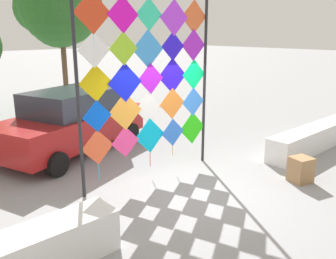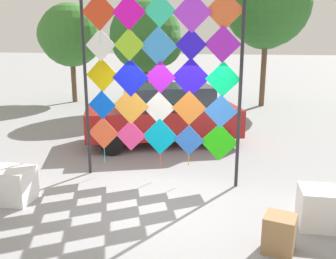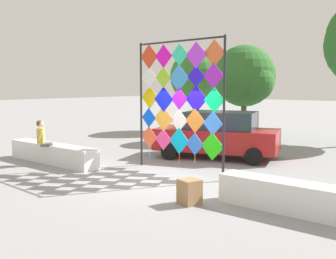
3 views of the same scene
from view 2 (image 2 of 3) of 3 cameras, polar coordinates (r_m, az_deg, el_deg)
The scene contains 7 objects.
ground at distance 7.08m, azimuth -1.27°, elevation -11.54°, with size 120.00×120.00×0.00m, color gray.
kite_display_rack at distance 7.71m, azimuth -1.29°, elevation 8.51°, with size 3.39×0.27×4.02m.
parked_car at distance 10.79m, azimuth -0.63°, elevation 2.38°, with size 4.77×3.21×1.70m.
cardboard_box_large at distance 5.82m, azimuth 16.80°, elevation -15.14°, with size 0.44×0.42×0.56m, color #9E754C.
tree_broadleaf at distance 17.19m, azimuth 14.76°, elevation 18.05°, with size 3.69×3.92×6.26m.
tree_palm_like at distance 18.49m, azimuth -15.08°, elevation 14.00°, with size 3.23×2.97×4.58m.
tree_far_right at distance 15.50m, azimuth -3.04°, elevation 14.17°, with size 3.03×2.93×4.55m.
Camera 2 is at (1.26, -6.26, 3.08)m, focal length 39.49 mm.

